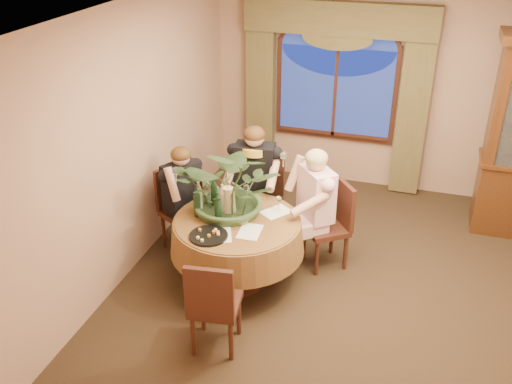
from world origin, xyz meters
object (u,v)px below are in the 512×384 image
(chair_back, at_px, (183,211))
(wine_bottle_1, at_px, (214,192))
(wine_bottle_4, at_px, (222,199))
(chair_front_left, at_px, (216,302))
(wine_bottle_2, at_px, (218,208))
(wine_bottle_0, at_px, (199,196))
(person_scarf, at_px, (255,183))
(olive_bowl, at_px, (240,220))
(centerpiece_plant, at_px, (232,152))
(chair_back_right, at_px, (262,201))
(person_back, at_px, (183,199))
(stoneware_vase, at_px, (229,200))
(person_pink, at_px, (316,209))
(chair_right, at_px, (326,226))
(dining_table, at_px, (238,251))
(wine_bottle_3, at_px, (197,202))

(chair_back, bearing_deg, wine_bottle_1, 92.47)
(wine_bottle_1, xyz_separation_m, wine_bottle_4, (0.14, -0.11, 0.00))
(chair_front_left, bearing_deg, wine_bottle_2, 101.02)
(chair_front_left, height_order, wine_bottle_0, wine_bottle_0)
(person_scarf, distance_m, wine_bottle_1, 0.77)
(olive_bowl, xyz_separation_m, wine_bottle_0, (-0.48, 0.11, 0.14))
(chair_back, relative_size, centerpiece_plant, 0.80)
(wine_bottle_1, bearing_deg, olive_bowl, -32.96)
(chair_back, xyz_separation_m, centerpiece_plant, (0.71, -0.27, 0.94))
(wine_bottle_2, bearing_deg, chair_back_right, 81.83)
(wine_bottle_1, bearing_deg, wine_bottle_4, -40.16)
(centerpiece_plant, height_order, olive_bowl, centerpiece_plant)
(person_back, distance_m, stoneware_vase, 0.77)
(chair_back_right, height_order, chair_back, same)
(person_pink, xyz_separation_m, wine_bottle_0, (-1.12, -0.51, 0.23))
(stoneware_vase, xyz_separation_m, wine_bottle_1, (-0.19, 0.09, 0.02))
(wine_bottle_1, bearing_deg, stoneware_vase, -24.47)
(chair_right, distance_m, person_back, 1.61)
(chair_back, xyz_separation_m, wine_bottle_0, (0.37, -0.37, 0.44))
(chair_back, bearing_deg, chair_right, 124.13)
(person_pink, bearing_deg, chair_back_right, 23.56)
(dining_table, height_order, olive_bowl, olive_bowl)
(centerpiece_plant, height_order, wine_bottle_2, centerpiece_plant)
(chair_right, distance_m, wine_bottle_4, 1.19)
(chair_right, xyz_separation_m, chair_front_left, (-0.67, -1.56, 0.00))
(chair_right, xyz_separation_m, wine_bottle_3, (-1.21, -0.64, 0.44))
(centerpiece_plant, distance_m, wine_bottle_4, 0.52)
(chair_right, distance_m, wine_bottle_2, 1.26)
(chair_right, height_order, wine_bottle_2, wine_bottle_2)
(person_scarf, relative_size, wine_bottle_4, 4.30)
(dining_table, xyz_separation_m, person_scarf, (-0.10, 0.91, 0.33))
(wine_bottle_0, bearing_deg, olive_bowl, -12.54)
(person_pink, bearing_deg, centerpiece_plant, 77.95)
(person_back, bearing_deg, wine_bottle_1, 93.09)
(chair_right, relative_size, wine_bottle_1, 2.91)
(wine_bottle_2, bearing_deg, person_pink, 38.39)
(chair_front_left, xyz_separation_m, wine_bottle_1, (-0.45, 1.16, 0.44))
(chair_back_right, relative_size, olive_bowl, 5.62)
(wine_bottle_3, bearing_deg, wine_bottle_1, 70.56)
(person_scarf, height_order, wine_bottle_0, person_scarf)
(centerpiece_plant, bearing_deg, chair_right, 25.83)
(centerpiece_plant, xyz_separation_m, wine_bottle_3, (-0.31, -0.21, -0.50))
(dining_table, xyz_separation_m, wine_bottle_1, (-0.32, 0.20, 0.54))
(stoneware_vase, height_order, wine_bottle_2, wine_bottle_2)
(wine_bottle_2, bearing_deg, chair_front_left, -71.18)
(person_back, bearing_deg, chair_front_left, 61.53)
(wine_bottle_0, height_order, wine_bottle_3, same)
(wine_bottle_4, bearing_deg, centerpiece_plant, 40.18)
(centerpiece_plant, relative_size, olive_bowl, 7.02)
(chair_back, height_order, person_pink, person_pink)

